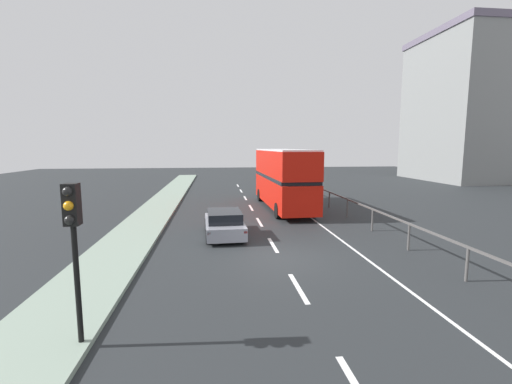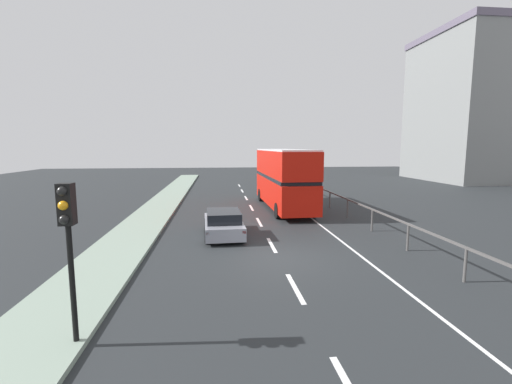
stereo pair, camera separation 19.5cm
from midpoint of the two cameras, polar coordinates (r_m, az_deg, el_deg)
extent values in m
cube|color=#25282B|center=(14.38, 3.58, -10.82)|extent=(74.84, 120.00, 0.10)
cube|color=gray|center=(14.74, -23.41, -10.49)|extent=(2.58, 80.00, 0.14)
cube|color=silver|center=(11.50, 6.46, -15.39)|extent=(0.16, 2.37, 0.01)
cube|color=silver|center=(15.99, 2.45, -8.70)|extent=(0.16, 2.37, 0.01)
cube|color=silver|center=(20.65, 0.30, -4.97)|extent=(0.16, 2.37, 0.01)
cube|color=silver|center=(25.38, -1.05, -2.61)|extent=(0.16, 2.37, 0.01)
cube|color=silver|center=(30.14, -1.97, -0.99)|extent=(0.16, 2.37, 0.01)
cube|color=silver|center=(34.93, -2.64, 0.18)|extent=(0.16, 2.37, 0.01)
cube|color=silver|center=(39.73, -3.14, 1.07)|extent=(0.16, 2.37, 0.01)
cube|color=silver|center=(23.60, 7.78, -3.45)|extent=(0.12, 46.00, 0.01)
cube|color=#52504E|center=(24.09, 13.12, -0.55)|extent=(0.08, 42.00, 0.08)
cylinder|color=#52504E|center=(13.61, 31.05, -10.19)|extent=(0.10, 0.10, 1.17)
cylinder|color=#52504E|center=(16.39, 23.53, -6.84)|extent=(0.10, 0.10, 1.17)
cylinder|color=#52504E|center=(19.41, 18.33, -4.42)|extent=(0.10, 0.10, 1.17)
cylinder|color=#52504E|center=(22.56, 14.58, -2.64)|extent=(0.10, 0.10, 1.17)
cylinder|color=#52504E|center=(25.81, 11.77, -1.29)|extent=(0.10, 0.10, 1.17)
cylinder|color=#52504E|center=(29.11, 9.59, -0.25)|extent=(0.10, 0.10, 1.17)
cylinder|color=#52504E|center=(32.45, 7.86, 0.58)|extent=(0.10, 0.10, 1.17)
cylinder|color=#52504E|center=(35.83, 6.45, 1.26)|extent=(0.10, 0.10, 1.17)
cylinder|color=#52504E|center=(39.23, 5.29, 1.82)|extent=(0.10, 0.10, 1.17)
cylinder|color=#52504E|center=(42.64, 4.31, 2.29)|extent=(0.10, 0.10, 1.17)
cube|color=gray|center=(55.57, 33.58, 11.04)|extent=(16.21, 13.89, 18.12)
cube|color=slate|center=(57.14, 34.32, 20.51)|extent=(16.54, 14.16, 0.80)
cube|color=red|center=(24.98, 4.28, 0.14)|extent=(2.75, 10.15, 1.83)
cube|color=black|center=(24.87, 4.30, 2.51)|extent=(2.75, 9.75, 0.24)
cube|color=red|center=(24.80, 4.32, 4.78)|extent=(2.75, 10.15, 1.73)
cube|color=silver|center=(24.77, 4.34, 6.90)|extent=(2.69, 9.95, 0.10)
cube|color=black|center=(29.85, 2.16, 1.55)|extent=(2.20, 0.11, 1.28)
cube|color=yellow|center=(29.70, 2.18, 6.08)|extent=(1.47, 0.08, 0.28)
cylinder|color=black|center=(28.41, 0.43, -0.50)|extent=(0.31, 1.01, 1.00)
cylinder|color=black|center=(28.84, 4.85, -0.40)|extent=(0.31, 1.01, 1.00)
cylinder|color=black|center=(21.54, 3.36, -3.10)|extent=(0.31, 1.01, 1.00)
cylinder|color=black|center=(22.10, 9.07, -2.91)|extent=(0.31, 1.01, 1.00)
cube|color=gray|center=(17.54, -5.57, -5.62)|extent=(2.01, 4.12, 0.62)
cube|color=black|center=(17.23, -5.55, -3.96)|extent=(1.71, 2.29, 0.50)
cube|color=red|center=(15.54, -8.13, -6.80)|extent=(0.16, 0.07, 0.12)
cube|color=red|center=(15.65, -2.09, -6.63)|extent=(0.16, 0.07, 0.12)
cylinder|color=black|center=(18.84, -8.38, -5.28)|extent=(0.23, 0.65, 0.64)
cylinder|color=black|center=(18.93, -3.28, -5.15)|extent=(0.23, 0.65, 0.64)
cylinder|color=black|center=(16.27, -8.23, -7.33)|extent=(0.23, 0.65, 0.64)
cylinder|color=black|center=(16.38, -2.31, -7.16)|extent=(0.23, 0.65, 0.64)
cylinder|color=black|center=(8.67, -28.09, -10.52)|extent=(0.12, 0.12, 3.56)
cube|color=black|center=(8.37, -28.65, -1.81)|extent=(0.30, 0.30, 0.90)
sphere|color=black|center=(8.18, -29.22, 0.07)|extent=(0.20, 0.20, 0.20)
sphere|color=orange|center=(8.22, -29.09, -2.00)|extent=(0.20, 0.20, 0.20)
sphere|color=black|center=(8.27, -28.95, -4.06)|extent=(0.20, 0.20, 0.20)
camera|label=1|loc=(0.10, -90.25, -0.03)|focal=24.31mm
camera|label=2|loc=(0.10, 89.75, 0.03)|focal=24.31mm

